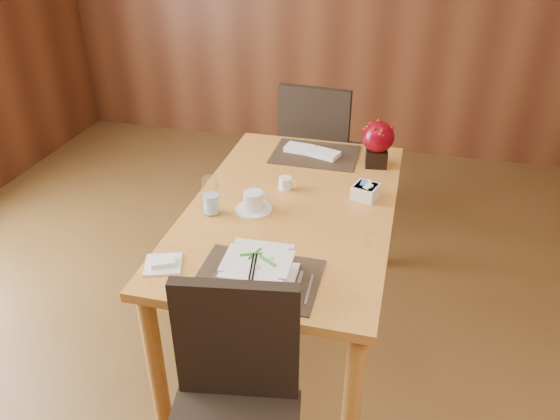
% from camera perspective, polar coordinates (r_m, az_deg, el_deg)
% --- Properties ---
extents(dining_table, '(0.90, 1.50, 0.75)m').
position_cam_1_polar(dining_table, '(2.50, 1.23, -1.41)').
color(dining_table, '#CC8838').
rests_on(dining_table, ground).
extents(placemat_near, '(0.45, 0.33, 0.01)m').
position_cam_1_polar(placemat_near, '(2.01, -2.32, -7.10)').
color(placemat_near, black).
rests_on(placemat_near, dining_table).
extents(placemat_far, '(0.45, 0.33, 0.01)m').
position_cam_1_polar(placemat_far, '(2.93, 3.70, 5.82)').
color(placemat_far, black).
rests_on(placemat_far, dining_table).
extents(soup_setting, '(0.27, 0.27, 0.11)m').
position_cam_1_polar(soup_setting, '(1.95, -2.34, -6.52)').
color(soup_setting, silver).
rests_on(soup_setting, dining_table).
extents(coffee_cup, '(0.16, 0.16, 0.09)m').
position_cam_1_polar(coffee_cup, '(2.39, -2.79, 0.76)').
color(coffee_cup, silver).
rests_on(coffee_cup, dining_table).
extents(water_glass, '(0.08, 0.08, 0.17)m').
position_cam_1_polar(water_glass, '(2.37, -7.22, 1.45)').
color(water_glass, white).
rests_on(water_glass, dining_table).
extents(creamer_jug, '(0.09, 0.09, 0.06)m').
position_cam_1_polar(creamer_jug, '(2.57, 0.55, 2.82)').
color(creamer_jug, silver).
rests_on(creamer_jug, dining_table).
extents(sugar_caddy, '(0.13, 0.13, 0.06)m').
position_cam_1_polar(sugar_caddy, '(2.53, 8.93, 1.92)').
color(sugar_caddy, silver).
rests_on(sugar_caddy, dining_table).
extents(berry_decor, '(0.16, 0.16, 0.24)m').
position_cam_1_polar(berry_decor, '(2.80, 10.19, 7.10)').
color(berry_decor, black).
rests_on(berry_decor, dining_table).
extents(napkins_far, '(0.31, 0.17, 0.03)m').
position_cam_1_polar(napkins_far, '(2.92, 3.54, 6.13)').
color(napkins_far, white).
rests_on(napkins_far, dining_table).
extents(bread_plate, '(0.17, 0.17, 0.01)m').
position_cam_1_polar(bread_plate, '(2.12, -12.11, -5.57)').
color(bread_plate, silver).
rests_on(bread_plate, dining_table).
extents(near_chair, '(0.50, 0.50, 0.94)m').
position_cam_1_polar(near_chair, '(1.90, -4.90, -19.57)').
color(near_chair, black).
rests_on(near_chair, ground).
extents(far_chair, '(0.49, 0.49, 0.98)m').
position_cam_1_polar(far_chair, '(3.51, 3.97, 6.57)').
color(far_chair, black).
rests_on(far_chair, ground).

